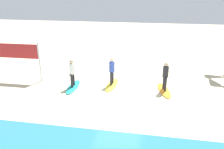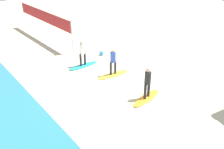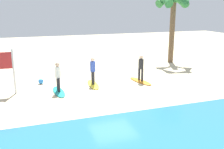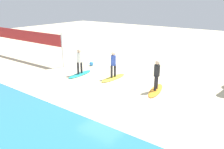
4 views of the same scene
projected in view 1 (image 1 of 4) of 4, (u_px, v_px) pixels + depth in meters
ground_plane at (119, 99)px, 11.96m from camera, size 60.00×60.00×0.00m
surfboard_orange at (164, 90)px, 12.89m from camera, size 0.97×2.17×0.09m
surfer_orange at (165, 74)px, 12.54m from camera, size 0.32×0.45×1.64m
surfboard_yellow at (112, 85)px, 13.67m from camera, size 0.71×2.14×0.09m
surfer_yellow at (112, 69)px, 13.32m from camera, size 0.32×0.46×1.64m
surfboard_teal at (73, 87)px, 13.37m from camera, size 0.64×2.12×0.09m
surfer_teal at (72, 71)px, 13.02m from camera, size 0.32×0.46×1.64m
beach_ball at (72, 72)px, 15.36m from camera, size 0.32×0.32×0.32m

